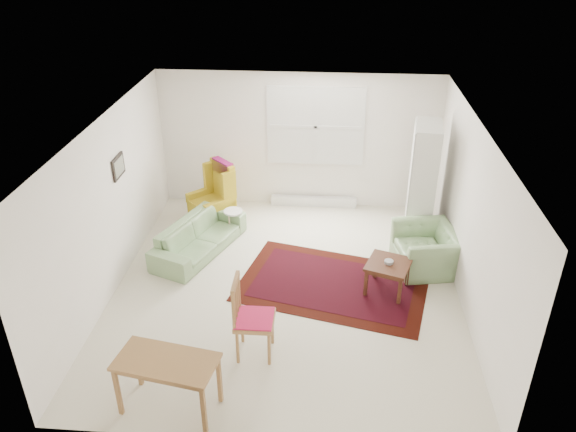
# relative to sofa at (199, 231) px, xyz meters

# --- Properties ---
(room) EXTENTS (5.04, 5.54, 2.51)m
(room) POSITION_rel_sofa_xyz_m (1.51, -0.70, 0.89)
(room) COLOR silver
(room) RESTS_ON ground
(rug) EXTENTS (3.04, 2.33, 0.03)m
(rug) POSITION_rel_sofa_xyz_m (2.18, -0.78, -0.35)
(rug) COLOR black
(rug) RESTS_ON ground
(sofa) EXTENTS (1.34, 1.96, 0.74)m
(sofa) POSITION_rel_sofa_xyz_m (0.00, 0.00, 0.00)
(sofa) COLOR #7B9F6A
(sofa) RESTS_ON ground
(armchair) EXTENTS (1.05, 1.15, 0.78)m
(armchair) POSITION_rel_sofa_xyz_m (3.59, -0.19, 0.02)
(armchair) COLOR #7B9F6A
(armchair) RESTS_ON ground
(wingback_chair) EXTENTS (0.94, 0.94, 1.12)m
(wingback_chair) POSITION_rel_sofa_xyz_m (0.01, 0.97, 0.19)
(wingback_chair) COLOR gold
(wingback_chair) RESTS_ON ground
(coffee_table) EXTENTS (0.75, 0.75, 0.48)m
(coffee_table) POSITION_rel_sofa_xyz_m (2.96, -0.85, -0.13)
(coffee_table) COLOR #482516
(coffee_table) RESTS_ON ground
(stool) EXTENTS (0.33, 0.33, 0.43)m
(stool) POSITION_rel_sofa_xyz_m (0.46, 0.64, -0.15)
(stool) COLOR white
(stool) RESTS_ON ground
(cabinet) EXTENTS (0.51, 0.84, 1.99)m
(cabinet) POSITION_rel_sofa_xyz_m (3.59, 0.80, 0.63)
(cabinet) COLOR silver
(cabinet) RESTS_ON ground
(desk) EXTENTS (1.17, 0.73, 0.69)m
(desk) POSITION_rel_sofa_xyz_m (0.39, -3.26, -0.02)
(desk) COLOR #9E713F
(desk) RESTS_ON ground
(desk_chair) EXTENTS (0.48, 0.48, 1.09)m
(desk_chair) POSITION_rel_sofa_xyz_m (1.22, -2.31, 0.18)
(desk_chair) COLOR #9E713F
(desk_chair) RESTS_ON ground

